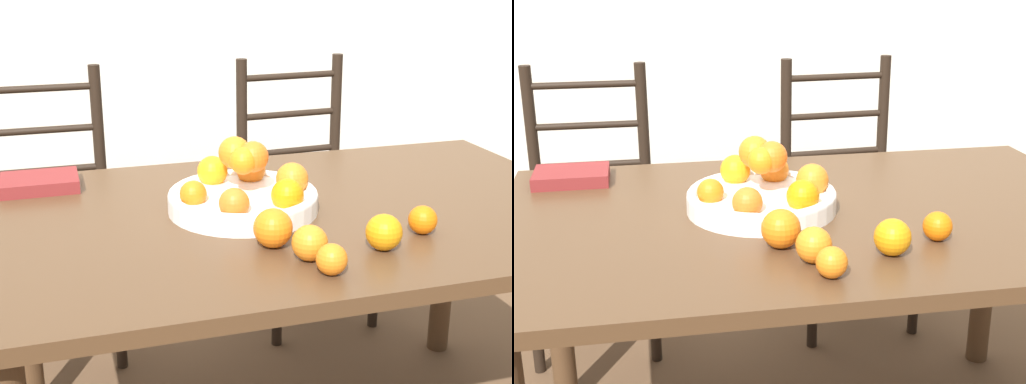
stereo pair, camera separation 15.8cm
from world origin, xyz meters
TOP-DOWN VIEW (x-y plane):
  - dining_table at (0.00, 0.00)m, footprint 1.51×0.95m
  - fruit_bowl at (-0.13, 0.03)m, footprint 0.36×0.36m
  - orange_loose_0 at (-0.07, -0.37)m, footprint 0.06×0.06m
  - orange_loose_1 at (0.20, -0.23)m, footprint 0.06×0.06m
  - orange_loose_2 at (-0.13, -0.21)m, footprint 0.08×0.08m
  - orange_loose_3 at (0.08, -0.29)m, footprint 0.08×0.08m
  - orange_loose_4 at (-0.08, -0.29)m, footprint 0.07×0.07m
  - chair_left at (-0.58, 0.81)m, footprint 0.42×0.40m
  - chair_right at (0.32, 0.81)m, footprint 0.44×0.42m
  - book_stack at (-0.59, 0.34)m, footprint 0.20×0.15m

SIDE VIEW (x-z plane):
  - chair_left at x=-0.58m, z-range -0.02..0.93m
  - chair_right at x=0.32m, z-range -0.02..0.93m
  - dining_table at x=0.00m, z-range 0.27..0.99m
  - book_stack at x=-0.59m, z-range 0.72..0.75m
  - orange_loose_0 at x=-0.07m, z-range 0.72..0.78m
  - orange_loose_1 at x=0.20m, z-range 0.72..0.78m
  - orange_loose_4 at x=-0.08m, z-range 0.72..0.79m
  - orange_loose_3 at x=0.08m, z-range 0.72..0.80m
  - orange_loose_2 at x=-0.13m, z-range 0.72..0.80m
  - fruit_bowl at x=-0.13m, z-range 0.68..0.85m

